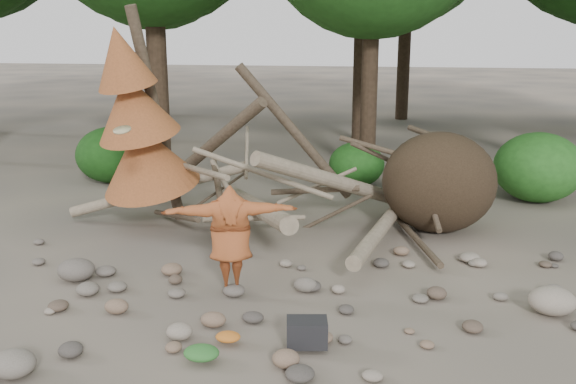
# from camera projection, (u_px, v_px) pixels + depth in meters

# --- Properties ---
(ground) EXTENTS (120.00, 120.00, 0.00)m
(ground) POSITION_uv_depth(u_px,v_px,m) (265.00, 314.00, 9.01)
(ground) COLOR #514C44
(ground) RESTS_ON ground
(deadfall_pile) EXTENTS (8.55, 5.24, 3.30)m
(deadfall_pile) POSITION_uv_depth(u_px,v_px,m) (409.00, 184.00, 12.50)
(deadfall_pile) COLOR #332619
(deadfall_pile) RESTS_ON ground
(dead_conifer) EXTENTS (2.06, 2.16, 4.35)m
(dead_conifer) POSITION_uv_depth(u_px,v_px,m) (138.00, 125.00, 12.20)
(dead_conifer) COLOR #4C3F30
(dead_conifer) RESTS_ON ground
(bush_left) EXTENTS (1.80, 1.80, 1.44)m
(bush_left) POSITION_uv_depth(u_px,v_px,m) (111.00, 155.00, 16.58)
(bush_left) COLOR #174512
(bush_left) RESTS_ON ground
(bush_mid) EXTENTS (1.40, 1.40, 1.12)m
(bush_mid) POSITION_uv_depth(u_px,v_px,m) (357.00, 164.00, 16.19)
(bush_mid) COLOR #1F5819
(bush_mid) RESTS_ON ground
(bush_right) EXTENTS (2.00, 2.00, 1.60)m
(bush_right) POSITION_uv_depth(u_px,v_px,m) (538.00, 167.00, 14.70)
(bush_right) COLOR #286820
(bush_right) RESTS_ON ground
(frisbee_thrower) EXTENTS (2.96, 1.05, 2.39)m
(frisbee_thrower) POSITION_uv_depth(u_px,v_px,m) (230.00, 238.00, 9.50)
(frisbee_thrower) COLOR #984822
(frisbee_thrower) RESTS_ON ground
(backpack) EXTENTS (0.55, 0.42, 0.34)m
(backpack) POSITION_uv_depth(u_px,v_px,m) (307.00, 337.00, 7.99)
(backpack) COLOR black
(backpack) RESTS_ON ground
(cloth_green) EXTENTS (0.44, 0.36, 0.16)m
(cloth_green) POSITION_uv_depth(u_px,v_px,m) (202.00, 357.00, 7.68)
(cloth_green) COLOR #2C6729
(cloth_green) RESTS_ON ground
(cloth_orange) EXTENTS (0.32, 0.26, 0.12)m
(cloth_orange) POSITION_uv_depth(u_px,v_px,m) (228.00, 340.00, 8.13)
(cloth_orange) COLOR #BA631F
(cloth_orange) RESTS_ON ground
(boulder_front_left) EXTENTS (0.52, 0.47, 0.31)m
(boulder_front_left) POSITION_uv_depth(u_px,v_px,m) (13.00, 364.00, 7.38)
(boulder_front_left) COLOR slate
(boulder_front_left) RESTS_ON ground
(boulder_mid_right) EXTENTS (0.65, 0.58, 0.39)m
(boulder_mid_right) POSITION_uv_depth(u_px,v_px,m) (552.00, 301.00, 8.98)
(boulder_mid_right) COLOR gray
(boulder_mid_right) RESTS_ON ground
(boulder_mid_left) EXTENTS (0.59, 0.53, 0.36)m
(boulder_mid_left) POSITION_uv_depth(u_px,v_px,m) (76.00, 270.00, 10.18)
(boulder_mid_left) COLOR #615952
(boulder_mid_left) RESTS_ON ground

